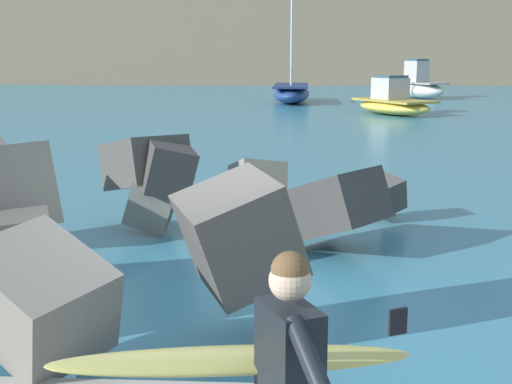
# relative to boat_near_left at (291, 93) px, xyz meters

# --- Properties ---
(ground_plane) EXTENTS (400.00, 400.00, 0.00)m
(ground_plane) POSITION_rel_boat_near_left_xyz_m (-0.64, -33.57, -0.58)
(ground_plane) COLOR teal
(breakwater_jetty) EXTENTS (30.77, 7.70, 2.68)m
(breakwater_jetty) POSITION_rel_boat_near_left_xyz_m (-0.17, -31.67, 0.54)
(breakwater_jetty) COLOR #3D3A38
(breakwater_jetty) RESTS_ON ground
(boat_near_left) EXTENTS (2.20, 5.99, 8.35)m
(boat_near_left) POSITION_rel_boat_near_left_xyz_m (0.00, 0.00, 0.00)
(boat_near_left) COLOR navy
(boat_near_left) RESTS_ON ground
(boat_near_centre) EXTENTS (4.15, 4.78, 1.82)m
(boat_near_centre) POSITION_rel_boat_near_left_xyz_m (4.84, -7.33, -0.02)
(boat_near_centre) COLOR #EAC64C
(boat_near_centre) RESTS_ON ground
(boat_mid_centre) EXTENTS (3.57, 4.37, 2.44)m
(boat_mid_centre) POSITION_rel_boat_near_left_xyz_m (7.96, 4.09, 0.18)
(boat_mid_centre) COLOR beige
(boat_mid_centre) RESTS_ON ground
(headland_bluff) EXTENTS (85.93, 38.88, 15.39)m
(headland_bluff) POSITION_rel_boat_near_left_xyz_m (13.97, 39.55, 7.14)
(headland_bluff) COLOR #847056
(headland_bluff) RESTS_ON ground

